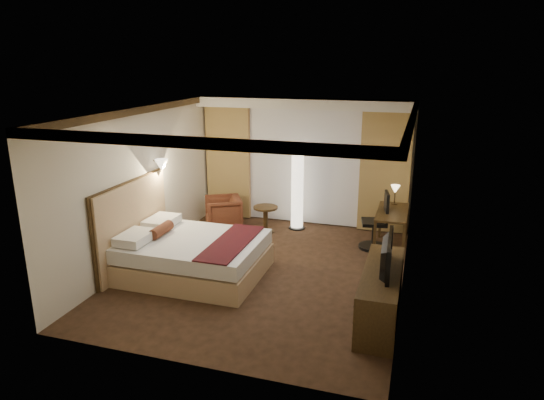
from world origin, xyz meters
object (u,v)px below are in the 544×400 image
(desk, at_px, (391,230))
(television, at_px, (382,249))
(armchair, at_px, (223,211))
(side_table, at_px, (266,219))
(dresser, at_px, (381,294))
(bed, at_px, (194,256))
(floor_lamp, at_px, (297,192))
(office_chair, at_px, (374,220))

(desk, height_order, television, television)
(armchair, xyz_separation_m, side_table, (0.94, 0.00, -0.09))
(armchair, height_order, dresser, armchair)
(bed, bearing_deg, desk, 35.06)
(floor_lamp, xyz_separation_m, desk, (1.98, -0.60, -0.43))
(bed, distance_m, floor_lamp, 2.96)
(side_table, bearing_deg, television, -47.99)
(armchair, relative_size, office_chair, 0.67)
(bed, relative_size, side_table, 4.02)
(bed, xyz_separation_m, side_table, (0.49, 2.31, -0.05))
(desk, bearing_deg, floor_lamp, 163.22)
(floor_lamp, relative_size, desk, 1.28)
(television, bearing_deg, floor_lamp, 29.32)
(bed, height_order, desk, desk)
(side_table, height_order, desk, desk)
(bed, xyz_separation_m, dresser, (3.08, -0.53, 0.04))
(side_table, bearing_deg, bed, -101.94)
(desk, bearing_deg, dresser, -88.92)
(dresser, bearing_deg, office_chair, 98.02)
(bed, xyz_separation_m, armchair, (-0.45, 2.31, 0.05))
(side_table, relative_size, desk, 0.44)
(desk, xyz_separation_m, dresser, (0.05, -2.66, -0.01))
(armchair, xyz_separation_m, dresser, (3.53, -2.84, -0.01))
(dresser, relative_size, television, 1.80)
(desk, relative_size, dresser, 0.67)
(armchair, relative_size, side_table, 1.34)
(television, bearing_deg, office_chair, 5.14)
(desk, distance_m, office_chair, 0.37)
(side_table, xyz_separation_m, television, (2.56, -2.84, 0.75))
(dresser, bearing_deg, desk, 91.08)
(dresser, xyz_separation_m, television, (-0.03, 0.00, 0.66))
(armchair, relative_size, dresser, 0.40)
(bed, relative_size, office_chair, 1.99)
(desk, height_order, office_chair, office_chair)
(armchair, distance_m, dresser, 4.53)
(bed, bearing_deg, television, -9.86)
(floor_lamp, bearing_deg, office_chair, -21.27)
(office_chair, height_order, television, office_chair)
(side_table, bearing_deg, office_chair, -6.08)
(office_chair, bearing_deg, side_table, 163.07)
(side_table, distance_m, dresser, 3.85)
(armchair, relative_size, desk, 0.59)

